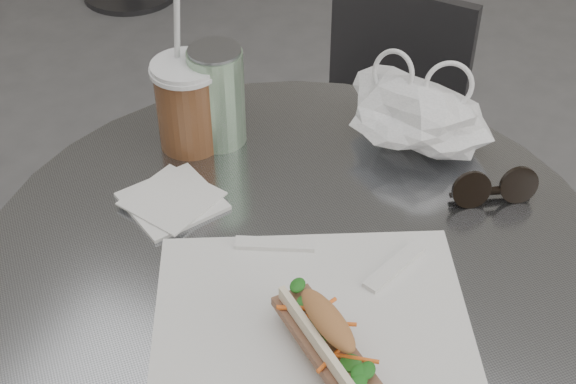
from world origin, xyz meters
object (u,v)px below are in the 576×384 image
at_px(iced_coffee, 188,103).
at_px(chair_far, 363,190).
at_px(drink_can, 217,96).
at_px(sunglasses, 494,189).
at_px(banh_mi, 326,338).

bearing_deg(iced_coffee, chair_far, 76.70).
bearing_deg(drink_can, chair_far, 79.88).
distance_m(iced_coffee, sunglasses, 0.42).
bearing_deg(chair_far, drink_can, 85.43).
height_order(chair_far, sunglasses, sunglasses).
xyz_separation_m(banh_mi, iced_coffee, (-0.31, 0.28, 0.03)).
bearing_deg(sunglasses, banh_mi, -140.15).
height_order(chair_far, drink_can, drink_can).
distance_m(banh_mi, iced_coffee, 0.42).
bearing_deg(chair_far, iced_coffee, 82.25).
relative_size(chair_far, sunglasses, 6.79).
distance_m(chair_far, iced_coffee, 0.69).
relative_size(chair_far, drink_can, 5.02).
height_order(chair_far, iced_coffee, iced_coffee).
bearing_deg(drink_can, iced_coffee, -143.51).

